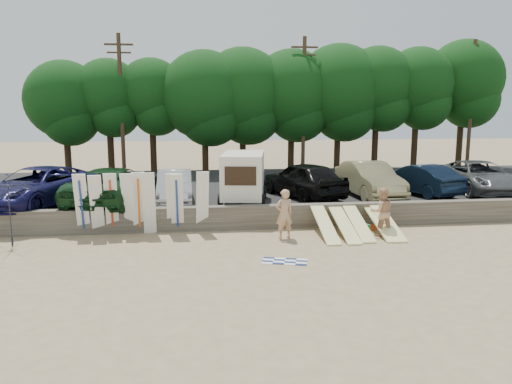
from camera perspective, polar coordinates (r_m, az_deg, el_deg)
ground at (r=18.93m, az=9.74°, el=-6.02°), size 120.00×120.00×0.00m
seawall at (r=21.62m, az=7.50°, el=-2.64°), size 44.00×0.50×1.00m
parking_lot at (r=28.84m, az=3.79°, el=0.21°), size 44.00×14.50×0.70m
treeline at (r=35.45m, az=2.90°, el=11.54°), size 33.52×6.78×9.24m
utility_poles at (r=34.24m, az=5.48°, el=10.21°), size 25.80×0.26×9.00m
box_trailer at (r=23.03m, az=-1.46°, el=1.96°), size 2.53×3.86×2.30m
car_0 at (r=24.30m, az=-23.75°, el=0.54°), size 5.05×6.88×1.74m
car_1 at (r=23.44m, az=-15.90°, el=0.66°), size 4.10×6.64×1.72m
car_2 at (r=23.57m, az=-9.28°, el=0.65°), size 1.67×4.49×1.47m
car_3 at (r=24.60m, az=5.45°, el=1.45°), size 3.90×5.59×1.77m
car_4 at (r=25.24m, az=12.82°, el=1.40°), size 2.13×5.29×1.71m
car_5 at (r=26.66m, az=18.20°, el=1.40°), size 2.98×4.92×1.53m
car_6 at (r=28.36m, az=24.15°, el=1.59°), size 3.22×6.04×1.61m
surfboard_upright_0 at (r=20.86m, az=-19.29°, el=-1.39°), size 0.53×0.69×2.54m
surfboard_upright_1 at (r=20.67m, az=-17.75°, el=-1.46°), size 0.57×0.85×2.51m
surfboard_upright_2 at (r=20.66m, az=-16.19°, el=-1.34°), size 0.55×0.71×2.54m
surfboard_upright_3 at (r=20.56m, az=-14.29°, el=-1.32°), size 0.59×0.79×2.53m
surfboard_upright_4 at (r=20.54m, az=-13.23°, el=-1.23°), size 0.54×0.58×2.57m
surfboard_upright_5 at (r=20.39m, az=-12.12°, el=-1.28°), size 0.52×0.61×2.56m
surfboard_upright_6 at (r=20.33m, az=-9.01°, el=-1.30°), size 0.51×0.83×2.50m
surfboard_upright_7 at (r=20.42m, az=-9.49°, el=-1.25°), size 0.54×0.81×2.51m
surfboard_upright_8 at (r=20.41m, az=-6.15°, el=-1.12°), size 0.57×0.66×2.55m
surfboard_low_0 at (r=19.99m, az=7.89°, el=-3.69°), size 0.56×2.88×0.98m
surfboard_low_1 at (r=20.19m, az=10.07°, el=-3.71°), size 0.56×2.90×0.92m
surfboard_low_2 at (r=20.54m, az=11.56°, el=-3.41°), size 0.56×2.87×1.00m
surfboard_low_3 at (r=20.84m, az=14.08°, el=-3.44°), size 0.56×2.90×0.91m
surfboard_low_4 at (r=20.88m, az=14.77°, el=-3.36°), size 0.56×2.88×0.97m
beachgoer_a at (r=19.41m, az=3.24°, el=-2.54°), size 0.81×0.63×1.96m
beachgoer_b at (r=20.43m, az=14.18°, el=-2.23°), size 0.99×0.79×1.94m
cooler at (r=21.05m, az=12.32°, el=-4.07°), size 0.45×0.39×0.32m
gear_bag at (r=21.50m, az=13.17°, el=-3.95°), size 0.37×0.34×0.22m
beach_towel at (r=16.80m, az=3.30°, el=-7.91°), size 1.85×1.85×0.00m
beach_umbrella at (r=20.43m, az=-26.31°, el=-2.30°), size 3.10×3.14×2.39m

